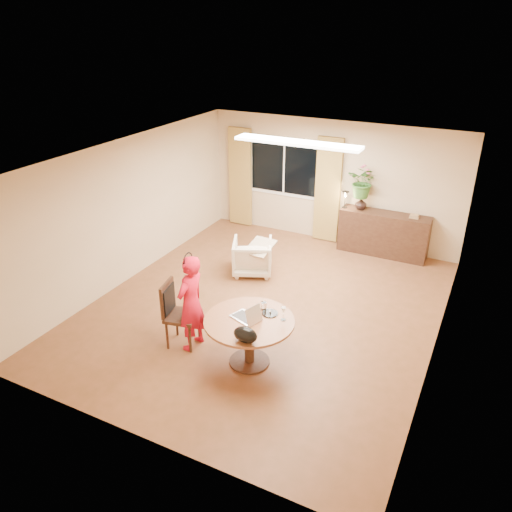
{
  "coord_description": "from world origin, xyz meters",
  "views": [
    {
      "loc": [
        3.11,
        -6.55,
        4.49
      ],
      "look_at": [
        -0.07,
        -0.2,
        1.05
      ],
      "focal_mm": 35.0,
      "sensor_mm": 36.0,
      "label": 1
    }
  ],
  "objects_px": {
    "sideboard": "(383,234)",
    "dining_chair": "(182,315)",
    "dining_table": "(249,329)",
    "armchair": "(252,257)",
    "child": "(191,303)"
  },
  "relations": [
    {
      "from": "child",
      "to": "sideboard",
      "type": "distance_m",
      "value": 4.79
    },
    {
      "from": "dining_table",
      "to": "child",
      "type": "bearing_deg",
      "value": -178.7
    },
    {
      "from": "armchair",
      "to": "sideboard",
      "type": "distance_m",
      "value": 2.81
    },
    {
      "from": "sideboard",
      "to": "dining_chair",
      "type": "bearing_deg",
      "value": -112.98
    },
    {
      "from": "dining_table",
      "to": "child",
      "type": "xyz_separation_m",
      "value": [
        -0.94,
        -0.02,
        0.18
      ]
    },
    {
      "from": "dining_table",
      "to": "child",
      "type": "distance_m",
      "value": 0.95
    },
    {
      "from": "dining_table",
      "to": "armchair",
      "type": "bearing_deg",
      "value": 116.1
    },
    {
      "from": "dining_table",
      "to": "dining_chair",
      "type": "relative_size",
      "value": 1.23
    },
    {
      "from": "dining_table",
      "to": "sideboard",
      "type": "height_order",
      "value": "sideboard"
    },
    {
      "from": "dining_table",
      "to": "child",
      "type": "relative_size",
      "value": 0.85
    },
    {
      "from": "dining_table",
      "to": "dining_chair",
      "type": "distance_m",
      "value": 1.1
    },
    {
      "from": "dining_chair",
      "to": "armchair",
      "type": "relative_size",
      "value": 1.37
    },
    {
      "from": "child",
      "to": "armchair",
      "type": "relative_size",
      "value": 2.0
    },
    {
      "from": "armchair",
      "to": "child",
      "type": "bearing_deg",
      "value": 72.33
    },
    {
      "from": "dining_table",
      "to": "armchair",
      "type": "xyz_separation_m",
      "value": [
        -1.22,
        2.49,
        -0.23
      ]
    }
  ]
}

